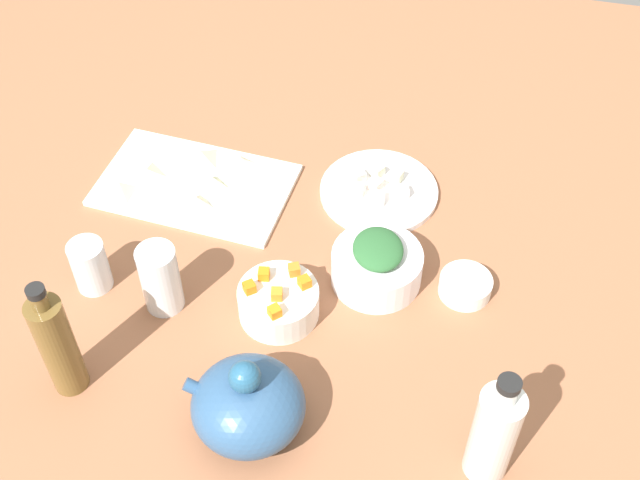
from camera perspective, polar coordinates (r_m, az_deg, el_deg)
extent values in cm
cube|color=#985F40|center=(147.25, 0.00, -1.69)|extent=(190.00, 190.00, 3.00)
cube|color=white|center=(159.80, -8.53, 3.73)|extent=(37.18, 24.33, 1.00)
cylinder|color=white|center=(157.08, 4.04, 3.33)|extent=(22.15, 22.15, 1.20)
cylinder|color=white|center=(141.07, 3.89, -1.86)|extent=(15.39, 15.39, 6.39)
cylinder|color=white|center=(136.70, -2.85, -4.27)|extent=(13.30, 13.30, 5.67)
cylinder|color=white|center=(142.32, 9.90, -3.10)|extent=(8.88, 8.88, 3.23)
ellipsoid|color=#30547D|center=(122.83, -4.92, -11.20)|extent=(16.63, 16.47, 11.40)
sphere|color=#25577B|center=(116.41, -5.17, -9.30)|extent=(4.66, 4.66, 4.66)
cylinder|color=#30547D|center=(123.23, -8.16, -10.14)|extent=(5.38, 2.00, 3.93)
cylinder|color=brown|center=(129.02, -17.47, -6.95)|extent=(5.38, 5.38, 19.25)
cylinder|color=brown|center=(120.56, -18.64, -3.93)|extent=(2.42, 2.42, 2.75)
cylinder|color=black|center=(119.09, -18.86, -3.35)|extent=(2.69, 2.69, 1.20)
cylinder|color=silver|center=(118.72, 11.76, -12.92)|extent=(6.32, 6.32, 17.90)
cylinder|color=silver|center=(109.75, 12.61, -10.23)|extent=(2.84, 2.84, 3.26)
cylinder|color=black|center=(107.90, 12.81, -9.61)|extent=(3.16, 3.16, 1.20)
cylinder|color=white|center=(144.03, -15.43, -1.70)|extent=(6.07, 6.07, 9.61)
cylinder|color=white|center=(137.40, -10.86, -2.61)|extent=(6.44, 6.44, 12.89)
cube|color=orange|center=(132.99, -2.97, -3.71)|extent=(2.14, 2.14, 1.80)
cube|color=orange|center=(136.05, -1.78, -2.05)|extent=(2.39, 2.39, 1.80)
cube|color=orange|center=(134.33, -0.97, -2.91)|extent=(2.54, 2.54, 1.80)
cube|color=orange|center=(130.89, -3.12, -4.91)|extent=(2.55, 2.55, 1.80)
cube|color=orange|center=(134.14, -4.85, -3.25)|extent=(2.54, 2.54, 1.80)
cube|color=orange|center=(135.72, -3.86, -2.34)|extent=(2.07, 2.07, 1.80)
ellipsoid|color=#2C6031|center=(137.57, 3.99, -0.63)|extent=(10.69, 11.70, 2.83)
cube|color=#F3DFD2|center=(155.92, 3.84, 3.80)|extent=(2.98, 2.98, 2.20)
cube|color=white|center=(154.93, 5.61, 3.29)|extent=(2.99, 2.99, 2.20)
cube|color=#EFF2CA|center=(157.87, 5.23, 4.38)|extent=(2.69, 2.69, 2.20)
cube|color=silver|center=(157.32, 2.64, 4.37)|extent=(3.11, 3.11, 2.20)
cube|color=silver|center=(153.40, 4.00, 2.87)|extent=(2.53, 2.53, 2.20)
cube|color=white|center=(158.61, 3.93, 4.74)|extent=(3.03, 3.03, 2.20)
cube|color=#F9E4CC|center=(154.66, 2.59, 3.42)|extent=(2.44, 2.44, 2.20)
pyramid|color=beige|center=(159.34, -13.53, 3.52)|extent=(6.74, 6.73, 2.76)
pyramid|color=beige|center=(163.11, -8.09, 5.68)|extent=(7.56, 7.75, 2.19)
pyramid|color=beige|center=(161.52, -11.71, 4.50)|extent=(6.61, 6.86, 2.07)
pyramid|color=beige|center=(157.18, -7.39, 3.94)|extent=(5.24, 4.90, 2.80)
pyramid|color=beige|center=(153.61, -8.43, 2.56)|extent=(5.53, 5.82, 3.06)
pyramid|color=beige|center=(160.76, -5.31, 5.26)|extent=(6.45, 6.63, 2.26)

